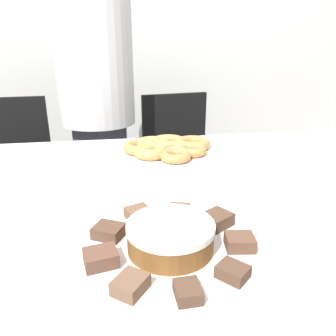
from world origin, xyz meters
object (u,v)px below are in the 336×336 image
(frosted_cake, at_px, (171,236))
(plate_cake, at_px, (171,251))
(person_standing, at_px, (98,113))
(office_chair_right, at_px, (183,177))
(plate_donuts, at_px, (167,153))
(office_chair_left, at_px, (15,187))
(napkin, at_px, (336,164))

(frosted_cake, bearing_deg, plate_cake, 0.00)
(person_standing, xyz_separation_m, frosted_cake, (0.18, -1.25, 0.00))
(person_standing, xyz_separation_m, plate_cake, (0.18, -1.25, -0.03))
(office_chair_right, bearing_deg, plate_donuts, -117.47)
(person_standing, bearing_deg, plate_donuts, -68.51)
(person_standing, bearing_deg, office_chair_left, -178.35)
(office_chair_left, relative_size, napkin, 4.95)
(office_chair_right, distance_m, plate_donuts, 0.77)
(office_chair_right, bearing_deg, napkin, -79.20)
(plate_donuts, bearing_deg, office_chair_left, 138.57)
(office_chair_left, bearing_deg, person_standing, -2.54)
(plate_cake, xyz_separation_m, frosted_cake, (-0.00, 0.00, 0.03))
(plate_donuts, bearing_deg, office_chair_right, 72.98)
(office_chair_left, relative_size, plate_cake, 2.45)
(office_chair_right, relative_size, plate_cake, 2.45)
(plate_cake, height_order, plate_donuts, same)
(office_chair_right, height_order, frosted_cake, office_chair_right)
(plate_donuts, bearing_deg, napkin, -20.33)
(person_standing, distance_m, office_chair_right, 0.60)
(plate_donuts, bearing_deg, plate_cake, -98.31)
(person_standing, distance_m, plate_donuts, 0.72)
(frosted_cake, bearing_deg, person_standing, 98.02)
(office_chair_right, xyz_separation_m, frosted_cake, (-0.29, -1.24, 0.39))
(frosted_cake, xyz_separation_m, napkin, (0.61, 0.39, -0.03))
(office_chair_right, distance_m, napkin, 0.98)
(person_standing, height_order, plate_cake, person_standing)
(person_standing, xyz_separation_m, office_chair_right, (0.46, -0.01, -0.39))
(person_standing, xyz_separation_m, office_chair_left, (-0.48, -0.01, -0.39))
(plate_cake, relative_size, plate_donuts, 0.93)
(office_chair_left, xyz_separation_m, frosted_cake, (0.65, -1.24, 0.39))
(plate_cake, bearing_deg, office_chair_right, 77.03)
(office_chair_left, distance_m, plate_cake, 1.45)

